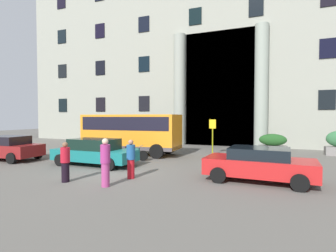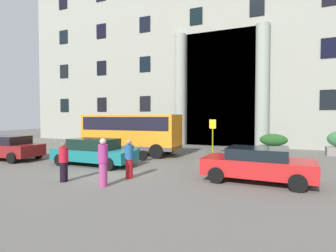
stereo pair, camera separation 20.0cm
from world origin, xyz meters
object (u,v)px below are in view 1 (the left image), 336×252
at_px(pedestrian_man_red_shirt, 65,162).
at_px(hedge_planter_far_west, 152,138).
at_px(parked_compact_extra, 95,152).
at_px(pedestrian_woman_dark_dress, 105,162).
at_px(scooter_by_planter, 95,151).
at_px(parked_hatchback_near, 259,164).
at_px(bus_stop_sign, 213,133).
at_px(orange_minibus, 131,131).
at_px(motorcycle_far_end, 132,153).
at_px(hedge_planter_entrance_right, 273,143).
at_px(parked_estate_mid, 7,148).
at_px(pedestrian_man_crossing, 131,159).

bearing_deg(pedestrian_man_red_shirt, hedge_planter_far_west, -115.62).
distance_m(parked_compact_extra, pedestrian_woman_dark_dress, 4.53).
bearing_deg(scooter_by_planter, parked_compact_extra, -54.92).
bearing_deg(parked_hatchback_near, pedestrian_woman_dark_dress, -147.83).
xyz_separation_m(bus_stop_sign, parked_compact_extra, (-4.99, -6.01, -0.77)).
xyz_separation_m(bus_stop_sign, scooter_by_planter, (-6.56, -3.97, -1.03)).
xyz_separation_m(orange_minibus, parked_compact_extra, (0.23, -4.23, -0.91)).
relative_size(motorcycle_far_end, scooter_by_planter, 0.94).
relative_size(orange_minibus, bus_stop_sign, 2.82).
height_order(hedge_planter_entrance_right, hedge_planter_far_west, hedge_planter_far_west).
distance_m(parked_estate_mid, scooter_by_planter, 5.06).
height_order(pedestrian_woman_dark_dress, pedestrian_man_crossing, pedestrian_woman_dark_dress).
relative_size(parked_compact_extra, motorcycle_far_end, 2.34).
bearing_deg(pedestrian_woman_dark_dress, scooter_by_planter, -144.62).
xyz_separation_m(orange_minibus, motorcycle_far_end, (1.27, -2.12, -1.17)).
bearing_deg(pedestrian_woman_dark_dress, bus_stop_sign, 162.78).
xyz_separation_m(bus_stop_sign, hedge_planter_entrance_right, (3.73, 3.14, -0.85)).
distance_m(hedge_planter_far_west, parked_hatchback_near, 13.11).
distance_m(parked_compact_extra, scooter_by_planter, 2.58).
relative_size(hedge_planter_entrance_right, parked_estate_mid, 0.48).
distance_m(scooter_by_planter, pedestrian_man_crossing, 6.24).
bearing_deg(pedestrian_woman_dark_dress, parked_compact_extra, -142.69).
bearing_deg(pedestrian_man_crossing, pedestrian_woman_dark_dress, 108.42).
height_order(scooter_by_planter, pedestrian_woman_dark_dress, pedestrian_woman_dark_dress).
distance_m(parked_estate_mid, pedestrian_man_red_shirt, 7.59).
distance_m(hedge_planter_entrance_right, pedestrian_woman_dark_dress, 13.68).
distance_m(orange_minibus, hedge_planter_far_west, 4.87).
relative_size(motorcycle_far_end, pedestrian_man_crossing, 1.19).
relative_size(bus_stop_sign, motorcycle_far_end, 1.23).
height_order(scooter_by_planter, pedestrian_man_crossing, pedestrian_man_crossing).
height_order(orange_minibus, parked_hatchback_near, orange_minibus).
height_order(hedge_planter_far_west, motorcycle_far_end, hedge_planter_far_west).
xyz_separation_m(hedge_planter_far_west, pedestrian_man_crossing, (4.28, -10.80, 0.08)).
relative_size(parked_hatchback_near, pedestrian_man_crossing, 2.62).
bearing_deg(pedestrian_woman_dark_dress, parked_hatchback_near, 114.19).
relative_size(hedge_planter_far_west, scooter_by_planter, 1.02).
xyz_separation_m(parked_compact_extra, scooter_by_planter, (-1.57, 2.03, -0.26)).
distance_m(pedestrian_woman_dark_dress, pedestrian_man_crossing, 1.49).
relative_size(pedestrian_man_red_shirt, pedestrian_man_crossing, 0.97).
bearing_deg(hedge_planter_far_west, parked_hatchback_near, -45.04).
bearing_deg(bus_stop_sign, hedge_planter_far_west, 153.66).
bearing_deg(motorcycle_far_end, parked_estate_mid, -164.56).
distance_m(hedge_planter_far_west, pedestrian_man_red_shirt, 12.49).
bearing_deg(parked_hatchback_near, motorcycle_far_end, 163.78).
distance_m(hedge_planter_entrance_right, pedestrian_man_crossing, 12.25).
height_order(orange_minibus, motorcycle_far_end, orange_minibus).
xyz_separation_m(parked_estate_mid, parked_compact_extra, (5.88, 0.61, -0.02)).
distance_m(orange_minibus, pedestrian_man_crossing, 7.06).
bearing_deg(parked_hatchback_near, parked_estate_mid, -176.53).
height_order(bus_stop_sign, hedge_planter_far_west, bus_stop_sign).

